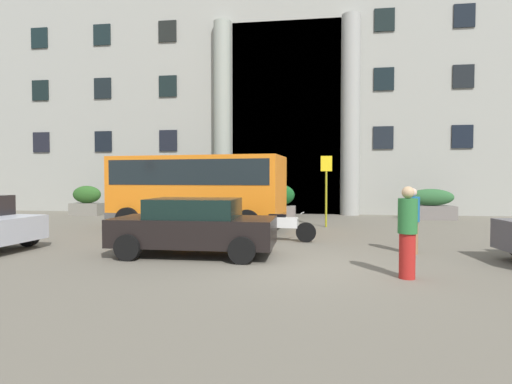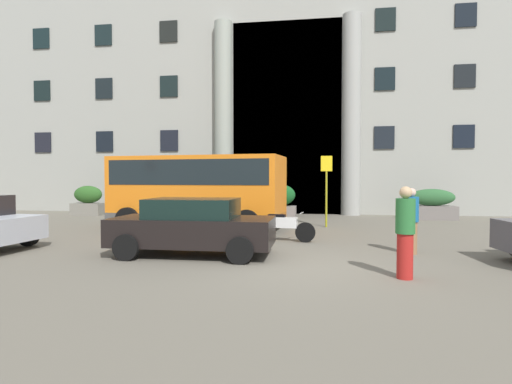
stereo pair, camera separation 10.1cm
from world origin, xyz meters
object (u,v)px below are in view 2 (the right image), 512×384
(orange_minibus, at_px, (198,186))
(hedge_planter_entrance_right, at_px, (88,201))
(hedge_planter_far_west, at_px, (278,201))
(bus_stop_sign, at_px, (326,183))
(pedestrian_woman_with_bag, at_px, (405,232))
(white_taxi_kerbside, at_px, (193,226))
(hedge_planter_far_east, at_px, (202,205))
(scooter_by_planter, at_px, (281,226))
(pedestrian_woman_dark_dress, at_px, (411,221))
(hedge_planter_west, at_px, (141,203))
(hedge_planter_east, at_px, (432,205))

(orange_minibus, bearing_deg, hedge_planter_entrance_right, 150.59)
(orange_minibus, distance_m, hedge_planter_far_west, 5.82)
(bus_stop_sign, xyz_separation_m, pedestrian_woman_with_bag, (1.24, -8.09, -0.84))
(white_taxi_kerbside, bearing_deg, bus_stop_sign, 61.61)
(hedge_planter_far_west, bearing_deg, hedge_planter_entrance_right, 179.75)
(orange_minibus, bearing_deg, pedestrian_woman_with_bag, -41.51)
(hedge_planter_far_east, height_order, scooter_by_planter, hedge_planter_far_east)
(orange_minibus, xyz_separation_m, hedge_planter_far_west, (2.47, 5.21, -0.82))
(bus_stop_sign, distance_m, pedestrian_woman_dark_dress, 5.85)
(hedge_planter_west, bearing_deg, pedestrian_woman_dark_dress, -37.78)
(white_taxi_kerbside, distance_m, scooter_by_planter, 3.24)
(hedge_planter_far_east, distance_m, pedestrian_woman_dark_dress, 11.46)
(hedge_planter_entrance_right, distance_m, white_taxi_kerbside, 13.26)
(bus_stop_sign, relative_size, hedge_planter_far_west, 1.56)
(bus_stop_sign, relative_size, pedestrian_woman_dark_dress, 1.68)
(hedge_planter_far_east, bearing_deg, pedestrian_woman_dark_dress, -46.75)
(hedge_planter_east, height_order, hedge_planter_west, hedge_planter_east)
(hedge_planter_entrance_right, height_order, scooter_by_planter, hedge_planter_entrance_right)
(orange_minibus, distance_m, pedestrian_woman_with_bag, 8.74)
(bus_stop_sign, relative_size, hedge_planter_far_east, 1.36)
(bus_stop_sign, bearing_deg, hedge_planter_east, 36.38)
(pedestrian_woman_with_bag, bearing_deg, pedestrian_woman_dark_dress, -108.97)
(hedge_planter_entrance_right, xyz_separation_m, scooter_by_planter, (10.79, -7.39, -0.29))
(bus_stop_sign, bearing_deg, white_taxi_kerbside, -118.45)
(bus_stop_sign, distance_m, hedge_planter_east, 6.28)
(hedge_planter_west, xyz_separation_m, pedestrian_woman_dark_dress, (11.09, -8.60, 0.17))
(hedge_planter_west, height_order, white_taxi_kerbside, white_taxi_kerbside)
(hedge_planter_far_west, relative_size, pedestrian_woman_dark_dress, 1.08)
(hedge_planter_far_west, height_order, scooter_by_planter, hedge_planter_far_west)
(hedge_planter_far_east, bearing_deg, hedge_planter_far_west, 8.94)
(hedge_planter_west, bearing_deg, white_taxi_kerbside, -59.33)
(hedge_planter_west, relative_size, pedestrian_woman_with_bag, 1.09)
(hedge_planter_entrance_right, bearing_deg, pedestrian_woman_dark_dress, -32.23)
(hedge_planter_entrance_right, bearing_deg, hedge_planter_east, 0.47)
(hedge_planter_west, height_order, hedge_planter_entrance_right, hedge_planter_entrance_right)
(bus_stop_sign, height_order, hedge_planter_far_east, bus_stop_sign)
(pedestrian_woman_with_bag, bearing_deg, hedge_planter_west, -51.08)
(hedge_planter_far_west, height_order, pedestrian_woman_dark_dress, pedestrian_woman_dark_dress)
(scooter_by_planter, xyz_separation_m, pedestrian_woman_with_bag, (2.71, -4.23, 0.44))
(bus_stop_sign, height_order, pedestrian_woman_with_bag, bus_stop_sign)
(hedge_planter_west, xyz_separation_m, white_taxi_kerbside, (5.67, -9.56, 0.05))
(hedge_planter_far_east, bearing_deg, pedestrian_woman_with_bag, -57.05)
(hedge_planter_east, bearing_deg, hedge_planter_far_west, -178.53)
(hedge_planter_far_west, height_order, white_taxi_kerbside, hedge_planter_far_west)
(hedge_planter_far_east, relative_size, pedestrian_woman_dark_dress, 1.24)
(bus_stop_sign, distance_m, pedestrian_woman_with_bag, 8.22)
(hedge_planter_far_west, xyz_separation_m, hedge_planter_entrance_right, (-10.02, 0.04, -0.06))
(hedge_planter_far_east, height_order, white_taxi_kerbside, white_taxi_kerbside)
(hedge_planter_entrance_right, distance_m, scooter_by_planter, 13.08)
(hedge_planter_west, relative_size, scooter_by_planter, 0.96)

